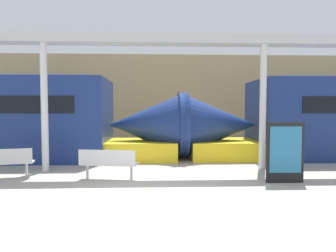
{
  "coord_description": "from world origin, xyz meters",
  "views": [
    {
      "loc": [
        0.06,
        -6.6,
        1.91
      ],
      "look_at": [
        0.45,
        2.87,
        1.4
      ],
      "focal_mm": 32.0,
      "sensor_mm": 36.0,
      "label": 1
    }
  ],
  "objects": [
    {
      "name": "support_column_far",
      "position": [
        3.48,
        2.82,
        1.98
      ],
      "size": [
        0.21,
        0.21,
        3.95
      ],
      "primitive_type": "cylinder",
      "color": "silver",
      "rests_on": "ground_plane"
    },
    {
      "name": "support_column_near",
      "position": [
        -3.38,
        2.82,
        1.98
      ],
      "size": [
        0.21,
        0.21,
        3.95
      ],
      "primitive_type": "cylinder",
      "color": "silver",
      "rests_on": "ground_plane"
    },
    {
      "name": "canopy_beam",
      "position": [
        -3.38,
        2.82,
        4.09
      ],
      "size": [
        28.0,
        0.6,
        0.28
      ],
      "primitive_type": "cube",
      "color": "#B7B7BC",
      "rests_on": "support_column_near"
    },
    {
      "name": "poster_board",
      "position": [
        3.44,
        1.02,
        0.81
      ],
      "size": [
        0.98,
        0.07,
        1.59
      ],
      "color": "black",
      "rests_on": "ground_plane"
    },
    {
      "name": "bench_near",
      "position": [
        -1.22,
        1.45,
        0.51
      ],
      "size": [
        1.6,
        0.69,
        0.85
      ],
      "rotation": [
        0.0,
        0.0,
        -0.17
      ],
      "color": "silver",
      "rests_on": "ground_plane"
    },
    {
      "name": "ground_plane",
      "position": [
        0.0,
        0.0,
        0.0
      ],
      "size": [
        60.0,
        60.0,
        0.0
      ],
      "primitive_type": "plane",
      "color": "#A8A093"
    },
    {
      "name": "station_wall",
      "position": [
        0.0,
        10.25,
        2.5
      ],
      "size": [
        56.0,
        0.2,
        5.0
      ],
      "primitive_type": "cube",
      "color": "tan",
      "rests_on": "ground_plane"
    },
    {
      "name": "trash_bin",
      "position": [
        3.84,
        2.15,
        0.43
      ],
      "size": [
        0.6,
        0.6,
        0.86
      ],
      "color": "#4C4F54",
      "rests_on": "ground_plane"
    }
  ]
}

